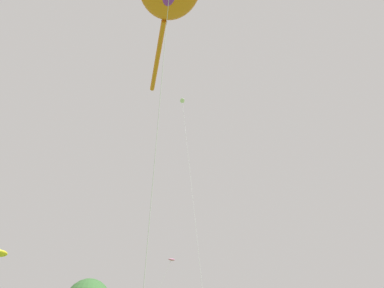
{
  "coord_description": "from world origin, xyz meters",
  "views": [
    {
      "loc": [
        -9.05,
        -2.99,
        1.71
      ],
      "look_at": [
        -0.46,
        7.3,
        10.14
      ],
      "focal_mm": 31.47,
      "sensor_mm": 36.0,
      "label": 1
    }
  ],
  "objects": [
    {
      "name": "small_kite_streamer_purple",
      "position": [
        4.43,
        14.25,
        18.61
      ],
      "size": [
        1.25,
        2.29,
        19.86
      ],
      "rotation": [
        0.0,
        0.0,
        0.93
      ],
      "color": "white",
      "rests_on": "ground"
    },
    {
      "name": "small_kite_diamond_red",
      "position": [
        8.15,
        20.48,
        8.2
      ],
      "size": [
        2.68,
        3.06,
        8.57
      ],
      "rotation": [
        0.0,
        0.0,
        3.13
      ],
      "color": "pink",
      "rests_on": "ground"
    }
  ]
}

